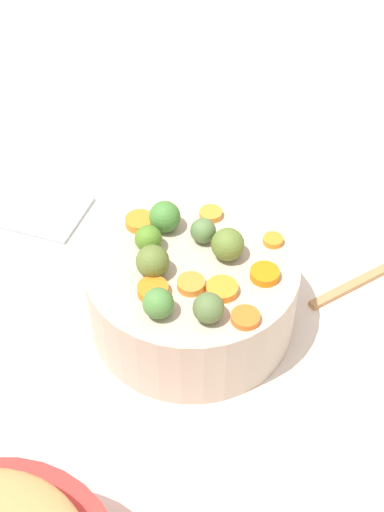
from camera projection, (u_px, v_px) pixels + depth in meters
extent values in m
cube|color=silver|center=(176.00, 327.00, 0.89)|extent=(2.40, 2.40, 0.02)
cylinder|color=#BBAB96|center=(192.00, 292.00, 0.85)|extent=(0.26, 0.26, 0.11)
cylinder|color=orange|center=(191.00, 284.00, 0.78)|extent=(0.04, 0.04, 0.01)
cylinder|color=orange|center=(265.00, 274.00, 0.79)|extent=(0.04, 0.04, 0.01)
cylinder|color=orange|center=(153.00, 290.00, 0.77)|extent=(0.05, 0.05, 0.01)
cylinder|color=orange|center=(140.00, 222.00, 0.86)|extent=(0.04, 0.04, 0.01)
cylinder|color=orange|center=(273.00, 240.00, 0.83)|extent=(0.03, 0.03, 0.01)
cylinder|color=orange|center=(245.00, 318.00, 0.75)|extent=(0.05, 0.05, 0.01)
cylinder|color=orange|center=(211.00, 214.00, 0.87)|extent=(0.04, 0.04, 0.01)
cylinder|color=orange|center=(221.00, 290.00, 0.77)|extent=(0.04, 0.04, 0.01)
sphere|color=#547540|center=(204.00, 231.00, 0.83)|extent=(0.03, 0.03, 0.03)
sphere|color=olive|center=(228.00, 244.00, 0.81)|extent=(0.04, 0.04, 0.04)
sphere|color=#437F32|center=(165.00, 217.00, 0.84)|extent=(0.04, 0.04, 0.04)
sphere|color=#5B702F|center=(153.00, 261.00, 0.79)|extent=(0.04, 0.04, 0.04)
sphere|color=#536F3B|center=(208.00, 308.00, 0.74)|extent=(0.03, 0.03, 0.03)
sphere|color=#498039|center=(158.00, 303.00, 0.74)|extent=(0.04, 0.04, 0.04)
sphere|color=#4F7F23|center=(148.00, 239.00, 0.82)|extent=(0.03, 0.03, 0.03)
cube|color=#B17F4E|center=(377.00, 273.00, 0.94)|extent=(0.09, 0.22, 0.01)
cube|color=#A0B0B5|center=(40.00, 211.00, 1.04)|extent=(0.16, 0.15, 0.01)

